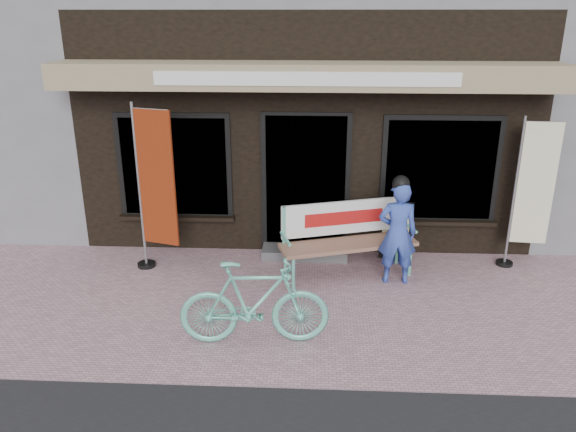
# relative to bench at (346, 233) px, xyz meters

# --- Properties ---
(ground) EXTENTS (70.00, 70.00, 0.00)m
(ground) POSITION_rel_bench_xyz_m (-0.60, -1.21, -0.62)
(ground) COLOR #B48995
(ground) RESTS_ON ground
(storefront) EXTENTS (7.00, 6.77, 6.00)m
(storefront) POSITION_rel_bench_xyz_m (-0.60, 3.75, 2.37)
(storefront) COLOR black
(storefront) RESTS_ON ground
(bench) EXTENTS (2.00, 1.05, 1.05)m
(bench) POSITION_rel_bench_xyz_m (0.00, 0.00, 0.00)
(bench) COLOR #63C1A8
(bench) RESTS_ON ground
(person) EXTENTS (0.53, 0.35, 1.55)m
(person) POSITION_rel_bench_xyz_m (0.68, -0.25, 0.14)
(person) COLOR #324BAF
(person) RESTS_ON ground
(bicycle) EXTENTS (1.72, 0.61, 1.01)m
(bicycle) POSITION_rel_bench_xyz_m (-1.11, -1.88, -0.11)
(bicycle) COLOR #63C1A8
(bicycle) RESTS_ON ground
(nobori_red) EXTENTS (0.72, 0.34, 2.43)m
(nobori_red) POSITION_rel_bench_xyz_m (-2.71, 0.00, 0.64)
(nobori_red) COLOR gray
(nobori_red) RESTS_ON ground
(nobori_cream) EXTENTS (0.66, 0.26, 2.24)m
(nobori_cream) POSITION_rel_bench_xyz_m (2.63, 0.37, 0.54)
(nobori_cream) COLOR gray
(nobori_cream) RESTS_ON ground
(menu_stand) EXTENTS (0.47, 0.25, 0.94)m
(menu_stand) POSITION_rel_bench_xyz_m (0.78, 0.49, -0.14)
(menu_stand) COLOR black
(menu_stand) RESTS_ON ground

